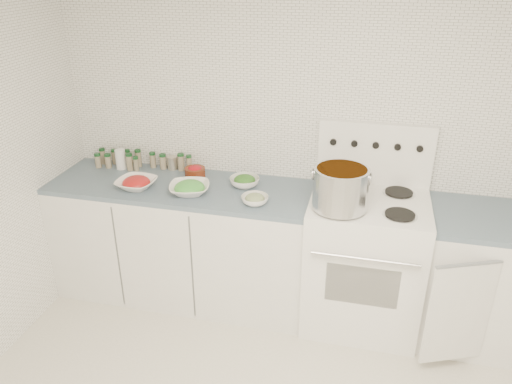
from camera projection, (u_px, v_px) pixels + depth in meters
name	position (u px, v px, depth m)	size (l,w,h in m)	color
room_walls	(254.00, 176.00, 1.99)	(3.54, 3.04, 2.52)	white
counter_left	(184.00, 240.00, 3.69)	(1.85, 0.62, 0.90)	white
stove	(364.00, 258.00, 3.39)	(0.76, 0.70, 1.36)	white
counter_right	(492.00, 280.00, 3.24)	(0.89, 0.78, 0.90)	white
stock_pot	(341.00, 187.00, 3.03)	(0.36, 0.34, 0.26)	silver
bowl_tomato	(136.00, 183.00, 3.43)	(0.29, 0.29, 0.09)	white
bowl_snowpea	(190.00, 188.00, 3.36)	(0.33, 0.33, 0.09)	white
bowl_broccoli	(245.00, 181.00, 3.46)	(0.27, 0.27, 0.08)	white
bowl_zucchini	(255.00, 199.00, 3.22)	(0.23, 0.23, 0.07)	white
bowl_pepper	(195.00, 172.00, 3.59)	(0.15, 0.15, 0.09)	#5E2210
salt_canister	(121.00, 159.00, 3.73)	(0.08, 0.08, 0.15)	white
tin_can	(173.00, 163.00, 3.73)	(0.08, 0.08, 0.10)	#B6AD9A
spice_cluster	(138.00, 160.00, 3.75)	(0.74, 0.15, 0.14)	gray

